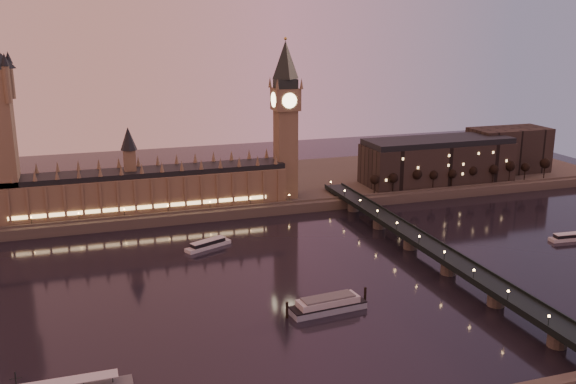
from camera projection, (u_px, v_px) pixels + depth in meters
name	position (u px, v px, depth m)	size (l,w,h in m)	color
ground	(256.00, 282.00, 302.73)	(700.00, 700.00, 0.00)	black
far_embankment	(235.00, 188.00, 462.49)	(560.00, 130.00, 6.00)	#423D35
palace_of_westminster	(141.00, 185.00, 396.08)	(180.00, 26.62, 52.00)	brown
big_ben	(286.00, 110.00, 413.68)	(17.68, 17.68, 104.00)	brown
westminster_bridge	(428.00, 251.00, 329.02)	(13.20, 260.00, 15.30)	black
city_block	(462.00, 157.00, 476.15)	(155.00, 45.00, 34.00)	black
bare_tree_0	(374.00, 179.00, 432.71)	(6.73, 6.73, 13.68)	black
bare_tree_1	(394.00, 178.00, 437.40)	(6.73, 6.73, 13.68)	black
bare_tree_2	(415.00, 176.00, 442.08)	(6.73, 6.73, 13.68)	black
bare_tree_3	(434.00, 174.00, 446.77)	(6.73, 6.73, 13.68)	black
bare_tree_4	(454.00, 173.00, 451.46)	(6.73, 6.73, 13.68)	black
bare_tree_5	(473.00, 171.00, 456.15)	(6.73, 6.73, 13.68)	black
bare_tree_6	(491.00, 170.00, 460.83)	(6.73, 6.73, 13.68)	black
bare_tree_7	(509.00, 168.00, 465.52)	(6.73, 6.73, 13.68)	black
bare_tree_8	(527.00, 167.00, 470.21)	(6.73, 6.73, 13.68)	black
bare_tree_9	(545.00, 165.00, 474.89)	(6.73, 6.73, 13.68)	black
cruise_boat_a	(208.00, 244.00, 348.97)	(27.22, 16.91, 4.37)	silver
cruise_boat_c	(567.00, 237.00, 360.49)	(21.06, 7.19, 4.14)	silver
moored_barge	(328.00, 304.00, 272.17)	(38.32, 12.55, 7.06)	#899AAE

